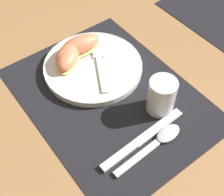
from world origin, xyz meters
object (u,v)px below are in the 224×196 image
object	(u,v)px
juice_glass	(161,98)
citrus_wedge_0	(81,45)
spoon	(160,140)
knife	(141,140)
citrus_wedge_1	(74,49)
fork	(99,60)
plate	(93,67)
citrus_wedge_2	(68,57)

from	to	relation	value
juice_glass	citrus_wedge_0	size ratio (longest dim) A/B	0.76
juice_glass	spoon	size ratio (longest dim) A/B	0.48
knife	citrus_wedge_0	world-z (taller)	citrus_wedge_0
spoon	citrus_wedge_1	size ratio (longest dim) A/B	1.38
citrus_wedge_0	citrus_wedge_1	xyz separation A→B (m)	(-0.00, -0.02, -0.00)
spoon	citrus_wedge_1	world-z (taller)	citrus_wedge_1
spoon	citrus_wedge_1	bearing A→B (deg)	-178.31
juice_glass	citrus_wedge_1	xyz separation A→B (m)	(-0.25, -0.07, -0.00)
citrus_wedge_0	fork	bearing A→B (deg)	15.61
knife	spoon	world-z (taller)	spoon
juice_glass	fork	distance (m)	0.19
spoon	fork	bearing A→B (deg)	173.89
spoon	plate	bearing A→B (deg)	178.23
knife	plate	bearing A→B (deg)	170.44
juice_glass	citrus_wedge_2	xyz separation A→B (m)	(-0.23, -0.09, -0.01)
juice_glass	knife	world-z (taller)	juice_glass
plate	citrus_wedge_0	distance (m)	0.06
plate	knife	world-z (taller)	plate
spoon	citrus_wedge_2	xyz separation A→B (m)	(-0.30, -0.03, 0.03)
fork	citrus_wedge_1	bearing A→B (deg)	-147.46
plate	fork	size ratio (longest dim) A/B	1.41
fork	plate	bearing A→B (deg)	-86.79
citrus_wedge_1	citrus_wedge_0	bearing A→B (deg)	88.55
juice_glass	knife	size ratio (longest dim) A/B	0.39
juice_glass	spoon	distance (m)	0.09
knife	citrus_wedge_2	size ratio (longest dim) A/B	1.97
fork	citrus_wedge_0	size ratio (longest dim) A/B	1.54
fork	citrus_wedge_2	distance (m)	0.08
knife	citrus_wedge_2	distance (m)	0.27
plate	juice_glass	bearing A→B (deg)	14.58
juice_glass	knife	xyz separation A→B (m)	(0.04, -0.09, -0.03)
knife	citrus_wedge_1	size ratio (longest dim) A/B	1.72
citrus_wedge_1	citrus_wedge_2	xyz separation A→B (m)	(0.01, -0.02, -0.00)
knife	fork	distance (m)	0.24
plate	fork	distance (m)	0.02
plate	spoon	world-z (taller)	plate
citrus_wedge_2	spoon	bearing A→B (deg)	6.36
citrus_wedge_0	citrus_wedge_2	distance (m)	0.05
citrus_wedge_0	citrus_wedge_2	bearing A→B (deg)	-73.84
juice_glass	citrus_wedge_2	size ratio (longest dim) A/B	0.76
citrus_wedge_0	citrus_wedge_1	size ratio (longest dim) A/B	0.87
plate	citrus_wedge_2	distance (m)	0.06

